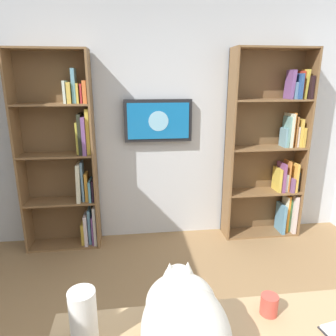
# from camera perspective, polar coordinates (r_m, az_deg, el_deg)

# --- Properties ---
(wall_back) EXTENTS (4.52, 0.06, 2.70)m
(wall_back) POSITION_cam_1_polar(r_m,az_deg,el_deg) (3.50, -0.78, 8.44)
(wall_back) COLOR silver
(wall_back) RESTS_ON ground
(bookshelf_left) EXTENTS (0.89, 0.28, 2.14)m
(bookshelf_left) POSITION_cam_1_polar(r_m,az_deg,el_deg) (3.75, 19.00, 2.90)
(bookshelf_left) COLOR brown
(bookshelf_left) RESTS_ON ground
(bookshelf_right) EXTENTS (0.78, 0.28, 2.10)m
(bookshelf_right) POSITION_cam_1_polar(r_m,az_deg,el_deg) (3.44, -18.08, 1.72)
(bookshelf_right) COLOR brown
(bookshelf_right) RESTS_ON ground
(wall_mounted_tv) EXTENTS (0.74, 0.07, 0.46)m
(wall_mounted_tv) POSITION_cam_1_polar(r_m,az_deg,el_deg) (3.40, -1.83, 8.73)
(wall_mounted_tv) COLOR black
(cat) EXTENTS (0.33, 0.60, 0.34)m
(cat) POSITION_cam_1_polar(r_m,az_deg,el_deg) (1.31, 2.93, -26.51)
(cat) COLOR silver
(cat) RESTS_ON desk
(paper_towel_roll) EXTENTS (0.11, 0.11, 0.25)m
(paper_towel_roll) POSITION_cam_1_polar(r_m,az_deg,el_deg) (1.41, -15.35, -25.24)
(paper_towel_roll) COLOR white
(paper_towel_roll) RESTS_ON desk
(coffee_mug) EXTENTS (0.08, 0.08, 0.10)m
(coffee_mug) POSITION_cam_1_polar(r_m,az_deg,el_deg) (1.62, 18.18, -22.88)
(coffee_mug) COLOR #D84C3F
(coffee_mug) RESTS_ON desk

